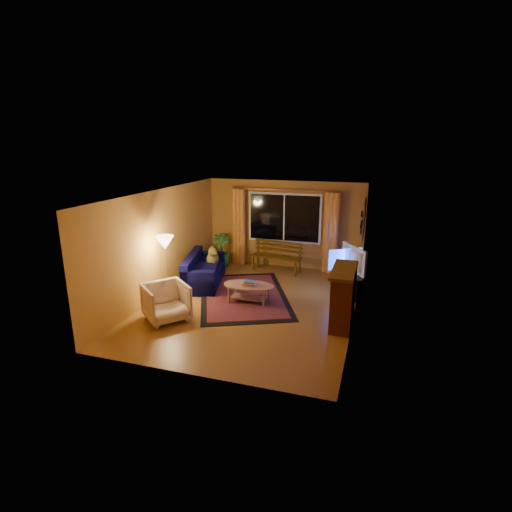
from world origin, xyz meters
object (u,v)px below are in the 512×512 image
(tv_console, at_px, (348,282))
(sofa, at_px, (204,269))
(bench, at_px, (276,264))
(floor_lamp, at_px, (167,270))
(armchair, at_px, (166,300))
(coffee_table, at_px, (249,293))

(tv_console, bearing_deg, sofa, 172.67)
(bench, distance_m, tv_console, 2.34)
(bench, xyz_separation_m, floor_lamp, (-1.77, -2.93, 0.57))
(floor_lamp, relative_size, tv_console, 1.23)
(sofa, distance_m, floor_lamp, 1.48)
(bench, height_order, sofa, sofa)
(armchair, distance_m, tv_console, 4.35)
(bench, bearing_deg, armchair, -100.98)
(armchair, bearing_deg, tv_console, -10.88)
(sofa, relative_size, coffee_table, 1.60)
(coffee_table, xyz_separation_m, tv_console, (2.10, 1.31, 0.05))
(floor_lamp, height_order, tv_console, floor_lamp)
(sofa, distance_m, tv_console, 3.62)
(coffee_table, bearing_deg, floor_lamp, -162.44)
(coffee_table, bearing_deg, armchair, -133.65)
(sofa, relative_size, tv_console, 1.48)
(armchair, relative_size, coffee_table, 0.72)
(armchair, xyz_separation_m, coffee_table, (1.32, 1.38, -0.21))
(sofa, relative_size, floor_lamp, 1.21)
(armchair, xyz_separation_m, tv_console, (3.42, 2.69, -0.16))
(bench, xyz_separation_m, armchair, (-1.33, -3.75, 0.21))
(bench, bearing_deg, coffee_table, -81.72)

